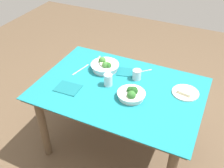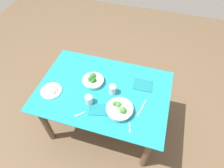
{
  "view_description": "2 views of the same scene",
  "coord_description": "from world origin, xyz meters",
  "px_view_note": "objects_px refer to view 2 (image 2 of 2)",
  "views": [
    {
      "loc": [
        0.65,
        -1.52,
        1.99
      ],
      "look_at": [
        -0.05,
        -0.03,
        0.75
      ],
      "focal_mm": 41.68,
      "sensor_mm": 36.0,
      "label": 1
    },
    {
      "loc": [
        -0.43,
        1.13,
        2.24
      ],
      "look_at": [
        -0.07,
        -0.07,
        0.75
      ],
      "focal_mm": 31.09,
      "sensor_mm": 36.0,
      "label": 2
    }
  ],
  "objects_px": {
    "bread_side_plate": "(51,90)",
    "water_glass_side": "(113,89)",
    "fork_by_far_bowl": "(80,114)",
    "napkin_folded_lower": "(98,109)",
    "broccoli_bowl_far": "(119,109)",
    "napkin_folded_upper": "(143,85)",
    "water_glass_center": "(89,100)",
    "table_knife_left": "(142,108)",
    "fork_by_near_bowl": "(130,128)",
    "broccoli_bowl_near": "(93,80)"
  },
  "relations": [
    {
      "from": "broccoli_bowl_near",
      "to": "water_glass_side",
      "type": "distance_m",
      "value": 0.24
    },
    {
      "from": "bread_side_plate",
      "to": "napkin_folded_upper",
      "type": "bearing_deg",
      "value": -158.65
    },
    {
      "from": "water_glass_center",
      "to": "napkin_folded_upper",
      "type": "distance_m",
      "value": 0.58
    },
    {
      "from": "broccoli_bowl_far",
      "to": "fork_by_far_bowl",
      "type": "height_order",
      "value": "broccoli_bowl_far"
    },
    {
      "from": "water_glass_center",
      "to": "napkin_folded_lower",
      "type": "height_order",
      "value": "water_glass_center"
    },
    {
      "from": "fork_by_far_bowl",
      "to": "bread_side_plate",
      "type": "bearing_deg",
      "value": -67.9
    },
    {
      "from": "water_glass_center",
      "to": "fork_by_near_bowl",
      "type": "relative_size",
      "value": 0.9
    },
    {
      "from": "broccoli_bowl_near",
      "to": "water_glass_side",
      "type": "bearing_deg",
      "value": 163.69
    },
    {
      "from": "broccoli_bowl_far",
      "to": "broccoli_bowl_near",
      "type": "relative_size",
      "value": 1.14
    },
    {
      "from": "fork_by_far_bowl",
      "to": "broccoli_bowl_near",
      "type": "bearing_deg",
      "value": -132.08
    },
    {
      "from": "bread_side_plate",
      "to": "fork_by_far_bowl",
      "type": "distance_m",
      "value": 0.41
    },
    {
      "from": "water_glass_center",
      "to": "fork_by_far_bowl",
      "type": "bearing_deg",
      "value": 76.64
    },
    {
      "from": "bread_side_plate",
      "to": "fork_by_far_bowl",
      "type": "xyz_separation_m",
      "value": [
        -0.38,
        0.17,
        -0.01
      ]
    },
    {
      "from": "bread_side_plate",
      "to": "fork_by_far_bowl",
      "type": "relative_size",
      "value": 2.4
    },
    {
      "from": "fork_by_far_bowl",
      "to": "napkin_folded_lower",
      "type": "distance_m",
      "value": 0.17
    },
    {
      "from": "bread_side_plate",
      "to": "water_glass_side",
      "type": "height_order",
      "value": "water_glass_side"
    },
    {
      "from": "fork_by_far_bowl",
      "to": "table_knife_left",
      "type": "height_order",
      "value": "same"
    },
    {
      "from": "water_glass_side",
      "to": "napkin_folded_upper",
      "type": "bearing_deg",
      "value": -146.77
    },
    {
      "from": "broccoli_bowl_far",
      "to": "napkin_folded_lower",
      "type": "bearing_deg",
      "value": 11.78
    },
    {
      "from": "broccoli_bowl_far",
      "to": "broccoli_bowl_near",
      "type": "height_order",
      "value": "broccoli_bowl_far"
    },
    {
      "from": "fork_by_near_bowl",
      "to": "napkin_folded_lower",
      "type": "relative_size",
      "value": 0.57
    },
    {
      "from": "napkin_folded_upper",
      "to": "napkin_folded_lower",
      "type": "bearing_deg",
      "value": 50.12
    },
    {
      "from": "napkin_folded_upper",
      "to": "napkin_folded_lower",
      "type": "relative_size",
      "value": 1.13
    },
    {
      "from": "broccoli_bowl_near",
      "to": "water_glass_center",
      "type": "height_order",
      "value": "broccoli_bowl_near"
    },
    {
      "from": "broccoli_bowl_far",
      "to": "fork_by_far_bowl",
      "type": "bearing_deg",
      "value": 21.65
    },
    {
      "from": "napkin_folded_lower",
      "to": "fork_by_near_bowl",
      "type": "bearing_deg",
      "value": 162.95
    },
    {
      "from": "water_glass_side",
      "to": "napkin_folded_lower",
      "type": "height_order",
      "value": "water_glass_side"
    },
    {
      "from": "fork_by_near_bowl",
      "to": "napkin_folded_lower",
      "type": "distance_m",
      "value": 0.34
    },
    {
      "from": "bread_side_plate",
      "to": "water_glass_side",
      "type": "bearing_deg",
      "value": -164.9
    },
    {
      "from": "fork_by_near_bowl",
      "to": "napkin_folded_upper",
      "type": "distance_m",
      "value": 0.51
    },
    {
      "from": "water_glass_side",
      "to": "napkin_folded_lower",
      "type": "distance_m",
      "value": 0.25
    },
    {
      "from": "broccoli_bowl_near",
      "to": "napkin_folded_lower",
      "type": "distance_m",
      "value": 0.34
    },
    {
      "from": "broccoli_bowl_far",
      "to": "broccoli_bowl_near",
      "type": "bearing_deg",
      "value": -36.23
    },
    {
      "from": "fork_by_far_bowl",
      "to": "napkin_folded_upper",
      "type": "bearing_deg",
      "value": -178.48
    },
    {
      "from": "broccoli_bowl_far",
      "to": "napkin_folded_upper",
      "type": "xyz_separation_m",
      "value": [
        -0.15,
        -0.37,
        -0.04
      ]
    },
    {
      "from": "broccoli_bowl_far",
      "to": "fork_by_far_bowl",
      "type": "distance_m",
      "value": 0.37
    },
    {
      "from": "water_glass_center",
      "to": "fork_by_far_bowl",
      "type": "distance_m",
      "value": 0.16
    },
    {
      "from": "napkin_folded_upper",
      "to": "napkin_folded_lower",
      "type": "distance_m",
      "value": 0.54
    },
    {
      "from": "broccoli_bowl_near",
      "to": "table_knife_left",
      "type": "height_order",
      "value": "broccoli_bowl_near"
    },
    {
      "from": "water_glass_side",
      "to": "table_knife_left",
      "type": "height_order",
      "value": "water_glass_side"
    },
    {
      "from": "water_glass_center",
      "to": "table_knife_left",
      "type": "height_order",
      "value": "water_glass_center"
    },
    {
      "from": "napkin_folded_upper",
      "to": "table_knife_left",
      "type": "bearing_deg",
      "value": 98.96
    },
    {
      "from": "fork_by_near_bowl",
      "to": "table_knife_left",
      "type": "distance_m",
      "value": 0.24
    },
    {
      "from": "fork_by_far_bowl",
      "to": "napkin_folded_upper",
      "type": "height_order",
      "value": "napkin_folded_upper"
    },
    {
      "from": "broccoli_bowl_far",
      "to": "water_glass_center",
      "type": "relative_size",
      "value": 2.85
    },
    {
      "from": "fork_by_near_bowl",
      "to": "table_knife_left",
      "type": "xyz_separation_m",
      "value": [
        -0.06,
        -0.24,
        -0.0
      ]
    },
    {
      "from": "table_knife_left",
      "to": "napkin_folded_upper",
      "type": "xyz_separation_m",
      "value": [
        0.04,
        -0.27,
        0.0
      ]
    },
    {
      "from": "broccoli_bowl_far",
      "to": "table_knife_left",
      "type": "bearing_deg",
      "value": -153.45
    },
    {
      "from": "table_knife_left",
      "to": "napkin_folded_lower",
      "type": "xyz_separation_m",
      "value": [
        0.39,
        0.14,
        0.0
      ]
    },
    {
      "from": "fork_by_near_bowl",
      "to": "napkin_folded_upper",
      "type": "xyz_separation_m",
      "value": [
        -0.02,
        -0.51,
        0.0
      ]
    }
  ]
}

